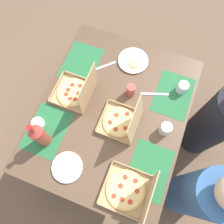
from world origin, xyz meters
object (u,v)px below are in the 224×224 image
plate_middle (67,167)px  diner_right_seat (197,194)px  plate_far_right (134,61)px  cup_clear_right (131,90)px  condiment_bowl (38,124)px  pizza_box_center (122,122)px  diner_left_seat (214,123)px  pizza_box_edge_far (130,191)px  pizza_box_corner_right (76,92)px  cup_red (165,129)px  soda_bottle (39,135)px  cup_dark (182,88)px

plate_middle → diner_right_seat: 0.96m
plate_far_right → cup_clear_right: (0.27, 0.07, 0.04)m
condiment_bowl → pizza_box_center: bearing=111.7°
plate_middle → diner_left_seat: size_ratio=0.18×
pizza_box_edge_far → diner_right_seat: size_ratio=0.29×
pizza_box_edge_far → plate_middle: 0.44m
pizza_box_corner_right → plate_middle: size_ratio=1.49×
pizza_box_edge_far → plate_far_right: 0.97m
pizza_box_corner_right → condiment_bowl: pizza_box_corner_right is taller
pizza_box_edge_far → plate_middle: (0.01, -0.43, -0.04)m
pizza_box_edge_far → cup_clear_right: bearing=-160.5°
condiment_bowl → cup_red: bearing=108.3°
pizza_box_edge_far → plate_far_right: size_ratio=1.34×
soda_bottle → cup_red: 0.83m
cup_dark → pizza_box_corner_right: bearing=-66.1°
pizza_box_corner_right → plate_middle: 0.53m
pizza_box_center → cup_dark: pizza_box_center is taller
cup_clear_right → diner_right_seat: bearing=56.1°
pizza_box_corner_right → diner_right_seat: 1.16m
pizza_box_center → condiment_bowl: pizza_box_center is taller
pizza_box_center → soda_bottle: size_ratio=0.91×
cup_red → diner_left_seat: size_ratio=0.09×
pizza_box_edge_far → pizza_box_corner_right: size_ratio=1.05×
plate_middle → diner_left_seat: 1.22m
pizza_box_corner_right → condiment_bowl: (0.31, -0.15, -0.03)m
pizza_box_corner_right → soda_bottle: soda_bottle is taller
pizza_box_corner_right → diner_right_seat: (0.33, 1.08, -0.28)m
pizza_box_edge_far → plate_far_right: pizza_box_edge_far is taller
pizza_box_edge_far → cup_dark: 0.82m
plate_far_right → plate_middle: size_ratio=1.16×
pizza_box_center → cup_dark: size_ratio=3.40×
plate_far_right → diner_left_seat: bearing=78.2°
plate_middle → soda_bottle: soda_bottle is taller
pizza_box_edge_far → diner_right_seat: diner_right_seat is taller
plate_middle → cup_dark: size_ratio=2.39×
cup_red → diner_right_seat: 0.57m
condiment_bowl → plate_far_right: bearing=148.1°
soda_bottle → cup_red: soda_bottle is taller
cup_red → cup_dark: 0.35m
plate_middle → diner_left_seat: bearing=129.7°
condiment_bowl → diner_left_seat: diner_left_seat is taller
condiment_bowl → diner_right_seat: (0.02, 1.23, -0.25)m
soda_bottle → diner_right_seat: diner_right_seat is taller
plate_far_right → condiment_bowl: (0.73, -0.45, 0.01)m
pizza_box_center → pizza_box_corner_right: pizza_box_corner_right is taller
soda_bottle → condiment_bowl: bearing=-132.6°
plate_middle → cup_red: size_ratio=2.03×
plate_middle → condiment_bowl: bearing=-121.8°
plate_far_right → soda_bottle: 0.90m
plate_far_right → diner_left_seat: (0.16, 0.78, -0.24)m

